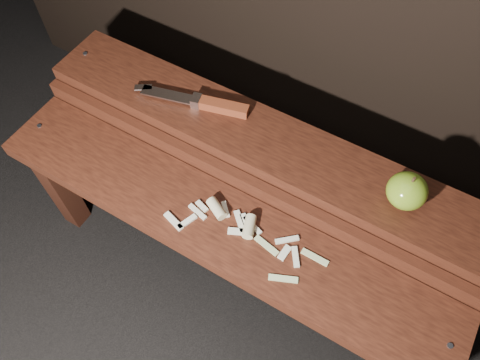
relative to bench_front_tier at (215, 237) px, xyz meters
The scene contains 6 objects.
ground 0.36m from the bench_front_tier, 90.00° to the left, with size 60.00×60.00×0.00m, color black.
bench_front_tier is the anchor object (origin of this frame).
bench_rear_tier 0.23m from the bench_front_tier, 90.00° to the left, with size 1.20×0.21×0.50m.
apple 0.46m from the bench_front_tier, 33.26° to the left, with size 0.09×0.09×0.09m.
knife 0.33m from the bench_front_tier, 123.67° to the left, with size 0.30×0.10×0.03m.
apple_scraps 0.09m from the bench_front_tier, 26.58° to the left, with size 0.39×0.13×0.03m.
Camera 1 is at (0.31, -0.46, 1.40)m, focal length 35.00 mm.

